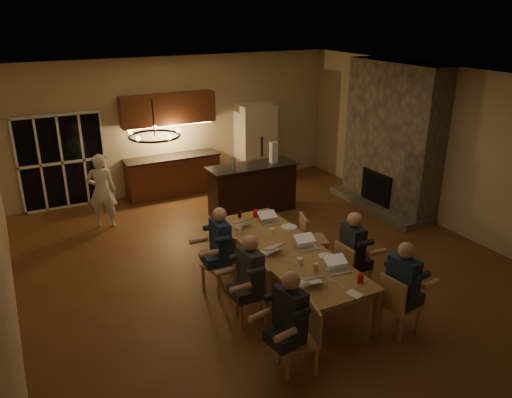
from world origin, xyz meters
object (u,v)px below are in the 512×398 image
object	(u,v)px
laptop_a	(309,274)
can_silver	(316,267)
redcup_far	(256,213)
laptop_c	(269,245)
person_right_near	(402,289)
person_left_mid	(251,280)
chair_right_near	(401,304)
laptop_b	(339,264)
chair_left_far	(219,264)
bar_bottle	(234,163)
person_left_far	(221,248)
bar_blender	(274,152)
chair_right_far	(314,239)
dining_table	(287,270)
redcup_near	(360,278)
plate_far	(289,227)
bar_island	(252,189)
refrigerator	(255,143)
laptop_f	(270,217)
standing_person	(102,191)
mug_front	(300,261)
chair_left_mid	(251,293)
laptop_d	(308,242)
redcup_mid	(251,242)
chair_left_near	(298,339)
laptop_e	(239,219)
mug_mid	(272,231)
chair_right_mid	(353,269)
plate_near	(326,256)
can_cola	(240,214)
person_left_near	(290,323)
mug_back	(240,230)
person_right_mid	(352,254)

from	to	relation	value
laptop_a	can_silver	xyz separation A→B (m)	(0.24, 0.21, -0.05)
redcup_far	laptop_c	bearing A→B (deg)	-108.87
person_right_near	person_left_mid	world-z (taller)	same
chair_right_near	laptop_b	distance (m)	0.99
chair_left_far	laptop_b	xyz separation A→B (m)	(1.21, -1.47, 0.42)
redcup_far	bar_bottle	size ratio (longest dim) A/B	0.50
person_left_far	laptop_c	bearing A→B (deg)	49.04
bar_blender	person_left_far	bearing A→B (deg)	-133.03
chair_right_far	bar_blender	world-z (taller)	bar_blender
can_silver	dining_table	bearing A→B (deg)	90.52
person_left_far	person_left_mid	bearing A→B (deg)	1.45
redcup_near	plate_far	distance (m)	1.99
bar_island	refrigerator	bearing A→B (deg)	61.08
laptop_f	redcup_near	distance (m)	2.29
laptop_b	bar_bottle	bearing A→B (deg)	95.53
chair_right_near	bar_blender	distance (m)	4.90
chair_right_near	standing_person	distance (m)	6.22
chair_right_far	mug_front	bearing A→B (deg)	156.07
chair_left_mid	plate_far	bearing A→B (deg)	145.47
laptop_d	plate_far	world-z (taller)	laptop_d
bar_island	redcup_mid	size ratio (longest dim) A/B	16.31
person_right_near	redcup_mid	world-z (taller)	person_right_near
chair_left_near	person_left_far	size ratio (longest dim) A/B	0.64
laptop_e	mug_mid	world-z (taller)	laptop_e
bar_blender	standing_person	bearing A→B (deg)	168.33
chair_right_mid	plate_near	xyz separation A→B (m)	(-0.50, 0.04, 0.31)
plate_far	redcup_far	bearing A→B (deg)	112.75
redcup_near	can_cola	world-z (taller)	same
chair_left_mid	laptop_a	xyz separation A→B (m)	(0.61, -0.54, 0.42)
chair_right_mid	mug_front	size ratio (longest dim) A/B	8.90
refrigerator	laptop_f	size ratio (longest dim) A/B	6.25
chair_right_near	plate_far	world-z (taller)	chair_right_near
person_left_near	mug_back	size ratio (longest dim) A/B	13.80
laptop_c	mug_front	bearing A→B (deg)	90.51
chair_left_mid	person_left_far	world-z (taller)	person_left_far
plate_far	chair_right_far	bearing A→B (deg)	-4.38
bar_bottle	plate_far	bearing A→B (deg)	-93.11
person_left_near	standing_person	xyz separation A→B (m)	(-1.12, 5.48, 0.09)
laptop_e	can_cola	size ratio (longest dim) A/B	2.67
chair_left_mid	redcup_far	xyz separation A→B (m)	(1.00, 1.79, 0.37)
dining_table	can_silver	xyz separation A→B (m)	(0.01, -0.77, 0.44)
laptop_a	laptop_c	xyz separation A→B (m)	(-0.06, 1.04, 0.00)
plate_far	person_right_mid	bearing A→B (deg)	-69.97
refrigerator	redcup_mid	bearing A→B (deg)	-117.98
person_left_far	bar_bottle	bearing A→B (deg)	153.28
bar_island	laptop_f	bearing A→B (deg)	-109.33
laptop_a	mug_mid	xyz separation A→B (m)	(0.29, 1.57, -0.06)
laptop_c	laptop_d	distance (m)	0.61
chair_right_mid	laptop_a	world-z (taller)	laptop_a
standing_person	redcup_mid	size ratio (longest dim) A/B	12.97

